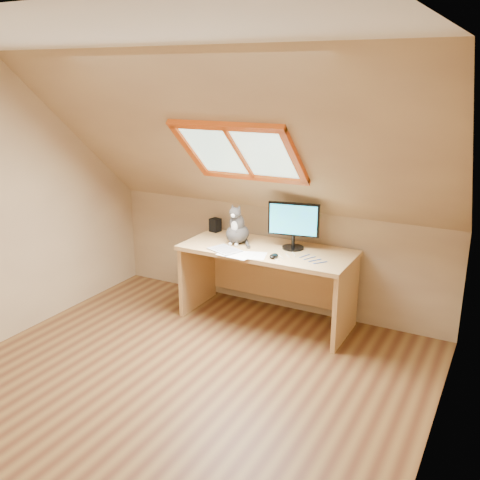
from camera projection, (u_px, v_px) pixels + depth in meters
The scene contains 10 objects.
ground at pixel (173, 390), 3.93m from camera, with size 3.50×3.50×0.00m, color brown.
room_shell at pixel (157, 203), 3.43m from camera, with size 3.52×3.52×2.41m.
desk at pixel (270, 269), 4.96m from camera, with size 1.57×0.69×0.72m.
monitor at pixel (294, 223), 4.75m from camera, with size 0.46×0.20×0.43m.
cat at pixel (237, 229), 4.95m from camera, with size 0.23×0.27×0.38m.
desk_speaker at pixel (215, 225), 5.34m from camera, with size 0.09×0.09×0.13m, color black.
graphics_tablet at pixel (225, 250), 4.78m from camera, with size 0.28×0.20×0.01m, color #B2B2B7.
mouse at pixel (274, 256), 4.58m from camera, with size 0.06×0.11×0.03m, color black.
papers at pixel (246, 255), 4.66m from camera, with size 0.33×0.27×0.00m.
cables at pixel (301, 258), 4.57m from camera, with size 0.51×0.26×0.01m.
Camera 1 is at (2.05, -2.79, 2.22)m, focal length 40.00 mm.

